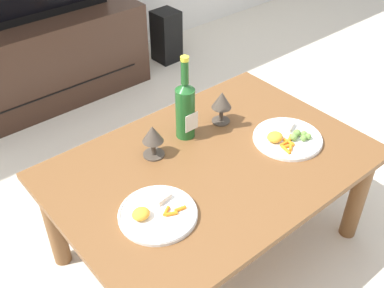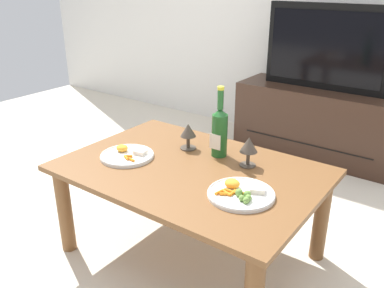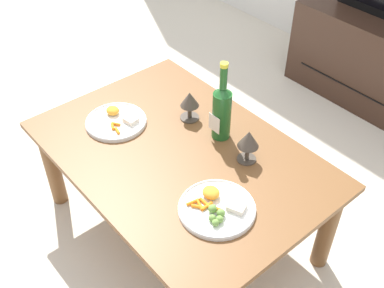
% 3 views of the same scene
% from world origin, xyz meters
% --- Properties ---
extents(ground_plane, '(6.40, 6.40, 0.00)m').
position_xyz_m(ground_plane, '(0.00, 0.00, 0.00)').
color(ground_plane, beige).
extents(dining_table, '(1.16, 0.80, 0.47)m').
position_xyz_m(dining_table, '(0.00, 0.00, 0.39)').
color(dining_table, brown).
rests_on(dining_table, ground_plane).
extents(tv_stand, '(1.18, 0.42, 0.52)m').
position_xyz_m(tv_stand, '(0.05, 1.52, 0.26)').
color(tv_stand, '#382319').
rests_on(tv_stand, ground_plane).
extents(tv_screen, '(0.87, 0.05, 0.59)m').
position_xyz_m(tv_screen, '(0.05, 1.52, 0.81)').
color(tv_screen, black).
rests_on(tv_screen, tv_stand).
extents(wine_bottle, '(0.08, 0.08, 0.34)m').
position_xyz_m(wine_bottle, '(0.03, 0.19, 0.60)').
color(wine_bottle, '#1E5923').
rests_on(wine_bottle, dining_table).
extents(goblet_left, '(0.08, 0.08, 0.13)m').
position_xyz_m(goblet_left, '(-0.14, 0.17, 0.56)').
color(goblet_left, '#473D33').
rests_on(goblet_left, dining_table).
extents(goblet_right, '(0.08, 0.08, 0.14)m').
position_xyz_m(goblet_right, '(0.20, 0.17, 0.56)').
color(goblet_right, '#473D33').
rests_on(goblet_right, dining_table).
extents(dinner_plate_left, '(0.26, 0.26, 0.04)m').
position_xyz_m(dinner_plate_left, '(-0.31, -0.09, 0.48)').
color(dinner_plate_left, white).
rests_on(dinner_plate_left, dining_table).
extents(dinner_plate_right, '(0.27, 0.27, 0.05)m').
position_xyz_m(dinner_plate_right, '(0.31, -0.09, 0.48)').
color(dinner_plate_right, white).
rests_on(dinner_plate_right, dining_table).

